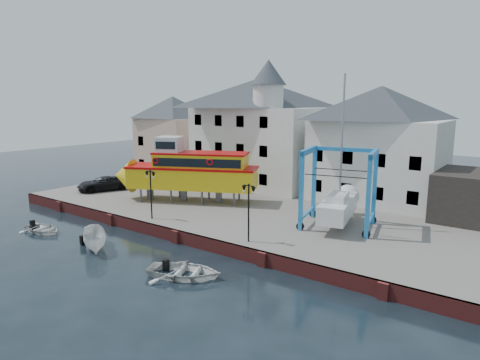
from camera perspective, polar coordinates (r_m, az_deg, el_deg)
The scene contains 14 objects.
ground at distance 33.81m, azimuth -8.50°, elevation -8.29°, with size 140.00×140.00×0.00m, color black.
hardstanding at distance 41.83m, azimuth 2.14°, elevation -3.74°, with size 44.00×22.00×1.00m, color #615C56.
quay_wall at distance 33.72m, azimuth -8.40°, elevation -7.44°, with size 44.00×0.47×1.00m.
building_pink at distance 57.63m, azimuth -8.85°, elevation 5.84°, with size 8.00×7.00×10.30m.
building_white_main at distance 49.48m, azimuth 2.33°, elevation 6.56°, with size 14.00×8.30×14.00m.
building_white_right at distance 43.96m, azimuth 18.00°, elevation 4.54°, with size 12.00×8.00×11.20m.
lamp_post_left at distance 36.35m, azimuth -11.84°, elevation -0.24°, with size 1.12×0.32×4.20m.
lamp_post_right at distance 29.81m, azimuth 1.16°, elevation -2.42°, with size 1.12×0.32×4.20m.
tour_boat at distance 42.39m, azimuth -7.51°, elevation 1.21°, with size 14.69×9.30×6.35m.
travel_lift at distance 35.08m, azimuth 13.18°, elevation -2.67°, with size 6.34×8.09×11.85m.
van at distance 49.57m, azimuth -17.80°, elevation -0.47°, with size 2.51×5.43×1.51m, color black.
motorboat_a at distance 33.86m, azimuth -18.67°, elevation -8.73°, with size 1.64×4.36×1.68m, color white.
motorboat_b at distance 27.68m, azimuth -7.46°, elevation -12.68°, with size 3.41×4.77×0.99m, color white.
motorboat_d at distance 39.65m, azimuth -24.79°, elevation -6.32°, with size 2.73×3.83×0.79m, color white.
Camera 1 is at (22.66, -22.56, 10.97)m, focal length 32.00 mm.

